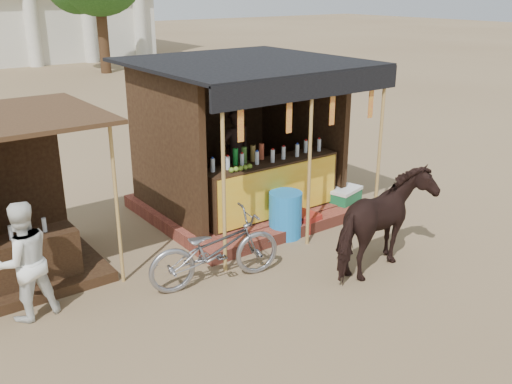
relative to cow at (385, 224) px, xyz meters
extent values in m
plane|color=#846B4C|center=(-1.26, -0.18, -0.75)|extent=(120.00, 120.00, 0.00)
cube|color=#974231|center=(-0.26, 3.32, -0.64)|extent=(3.40, 2.80, 0.22)
cube|color=#974231|center=(-0.26, 1.77, -0.65)|extent=(3.40, 0.35, 0.20)
cube|color=#3B2815|center=(-0.26, 2.37, -0.06)|extent=(2.60, 0.55, 0.95)
cube|color=gold|center=(-0.26, 2.08, -0.06)|extent=(2.50, 0.02, 0.88)
cube|color=#3B2815|center=(-0.26, 4.57, 0.72)|extent=(3.00, 0.12, 2.50)
cube|color=#3B2815|center=(-1.76, 3.32, 0.72)|extent=(0.12, 2.50, 2.50)
cube|color=#3B2815|center=(1.24, 3.32, 0.72)|extent=(0.12, 2.50, 2.50)
cube|color=black|center=(-0.26, 3.12, 2.00)|extent=(3.60, 3.60, 0.06)
cube|color=black|center=(-0.26, 1.34, 1.82)|extent=(3.60, 0.06, 0.36)
cylinder|color=tan|center=(-1.86, 1.37, 0.62)|extent=(0.06, 0.06, 2.75)
cylinder|color=tan|center=(-0.26, 1.37, 0.62)|extent=(0.06, 0.06, 2.75)
cylinder|color=tan|center=(1.34, 1.37, 0.62)|extent=(0.06, 0.06, 2.75)
cube|color=red|center=(-1.56, 1.37, 1.45)|extent=(0.10, 0.02, 0.55)
cube|color=red|center=(-0.69, 1.37, 1.45)|extent=(0.10, 0.02, 0.55)
cube|color=red|center=(0.17, 1.37, 1.45)|extent=(0.10, 0.02, 0.55)
cube|color=red|center=(1.04, 1.37, 1.45)|extent=(0.10, 0.02, 0.55)
imported|color=black|center=(-0.25, 3.42, 0.30)|extent=(0.63, 0.43, 1.67)
cube|color=#3B2815|center=(-4.26, 3.02, -0.68)|extent=(2.00, 2.00, 0.15)
cube|color=#3B2815|center=(-4.26, 3.97, 0.30)|extent=(1.90, 0.10, 2.10)
cube|color=#472D19|center=(-4.26, 2.92, 1.60)|extent=(2.40, 2.40, 0.06)
cylinder|color=tan|center=(-3.21, 1.97, 0.42)|extent=(0.05, 0.05, 2.35)
cube|color=#3B2815|center=(-4.26, 2.52, -0.35)|extent=(1.20, 0.50, 0.80)
imported|color=black|center=(0.00, 0.00, 0.00)|extent=(1.90, 1.15, 1.50)
imported|color=gray|center=(-2.15, 1.17, -0.24)|extent=(2.03, 1.00, 1.02)
imported|color=white|center=(-4.54, 1.82, 0.03)|extent=(0.81, 0.66, 1.56)
cylinder|color=#1C7FD8|center=(-0.36, 1.82, -0.36)|extent=(0.56, 0.56, 0.78)
cube|color=maroon|center=(0.10, 1.82, -0.60)|extent=(0.41, 0.47, 0.29)
cube|color=#17673A|center=(1.24, 2.05, -0.55)|extent=(0.71, 0.57, 0.40)
cube|color=white|center=(1.24, 2.05, -0.32)|extent=(0.73, 0.59, 0.06)
cylinder|color=silver|center=(2.74, 26.22, 1.05)|extent=(0.70, 0.70, 3.60)
cylinder|color=silver|center=(5.74, 26.22, 1.05)|extent=(0.70, 0.70, 3.60)
cylinder|color=silver|center=(8.74, 26.22, 1.05)|extent=(0.70, 0.70, 3.60)
cylinder|color=#382314|center=(4.74, 21.82, 1.25)|extent=(0.50, 0.50, 4.00)
camera|label=1|loc=(-5.96, -4.98, 3.23)|focal=40.00mm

